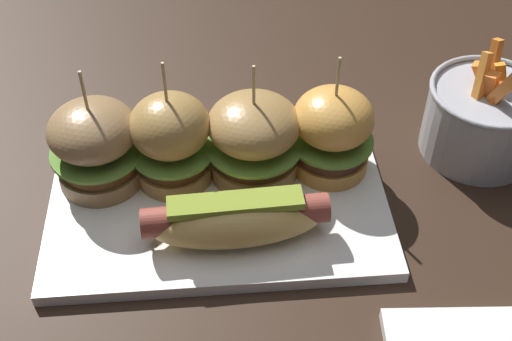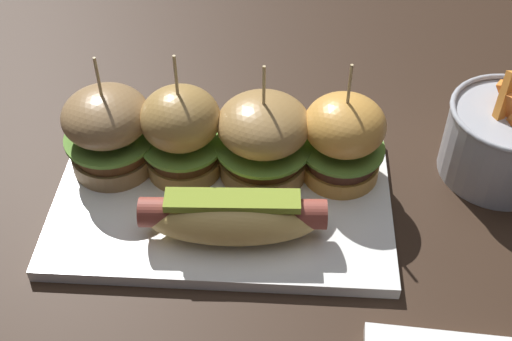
% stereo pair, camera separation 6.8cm
% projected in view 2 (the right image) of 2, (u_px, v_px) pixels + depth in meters
% --- Properties ---
extents(ground_plane, '(3.00, 3.00, 0.00)m').
position_uv_depth(ground_plane, '(223.00, 206.00, 0.72)').
color(ground_plane, black).
extents(platter_main, '(0.35, 0.22, 0.01)m').
position_uv_depth(platter_main, '(223.00, 201.00, 0.72)').
color(platter_main, white).
rests_on(platter_main, ground).
extents(hot_dog, '(0.18, 0.07, 0.05)m').
position_uv_depth(hot_dog, '(233.00, 216.00, 0.65)').
color(hot_dog, '#DCB35F').
rests_on(hot_dog, platter_main).
extents(slider_far_left, '(0.10, 0.10, 0.14)m').
position_uv_depth(slider_far_left, '(109.00, 130.00, 0.71)').
color(slider_far_left, olive).
rests_on(slider_far_left, platter_main).
extents(slider_center_left, '(0.09, 0.09, 0.15)m').
position_uv_depth(slider_center_left, '(182.00, 132.00, 0.71)').
color(slider_center_left, '#A17B41').
rests_on(slider_center_left, platter_main).
extents(slider_center_right, '(0.10, 0.10, 0.14)m').
position_uv_depth(slider_center_right, '(263.00, 138.00, 0.71)').
color(slider_center_right, '#9C7742').
rests_on(slider_center_right, platter_main).
extents(slider_far_right, '(0.09, 0.09, 0.14)m').
position_uv_depth(slider_far_right, '(343.00, 139.00, 0.70)').
color(slider_far_right, gold).
rests_on(slider_far_right, platter_main).
extents(fries_bucket, '(0.13, 0.13, 0.14)m').
position_uv_depth(fries_bucket, '(505.00, 140.00, 0.73)').
color(fries_bucket, '#A8AAB2').
rests_on(fries_bucket, ground).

